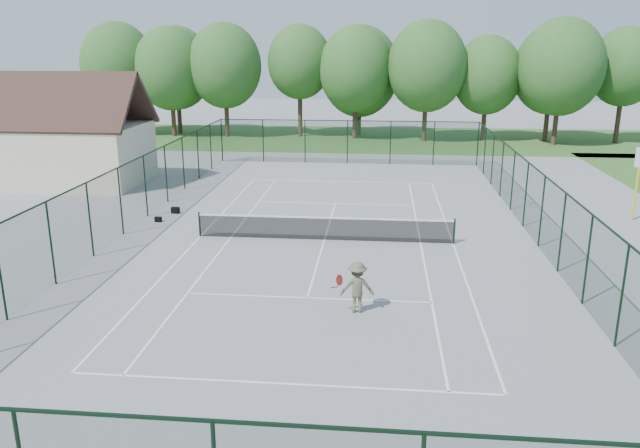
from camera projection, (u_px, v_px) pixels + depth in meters
The scene contains 10 objects.
ground at pixel (324, 240), 26.94m from camera, with size 140.00×140.00×0.00m, color gray.
grass_far at pixel (354, 138), 55.61m from camera, with size 80.00×16.00×0.01m, color #3F6E2B.
court_lines at pixel (324, 240), 26.94m from camera, with size 11.05×23.85×0.01m.
tennis_net at pixel (324, 227), 26.78m from camera, with size 11.08×0.08×1.10m.
fence_enclosure at pixel (325, 205), 26.50m from camera, with size 18.05×36.05×3.02m.
utility_building at pixel (72, 132), 37.10m from camera, with size 8.60×6.27×6.63m.
tree_line_far at pixel (356, 69), 53.94m from camera, with size 39.40×6.40×9.70m.
sports_bag_a at pixel (175, 210), 31.13m from camera, with size 0.39×0.23×0.31m, color black.
sports_bag_b at pixel (158, 219), 29.65m from camera, with size 0.31×0.19×0.24m, color black.
tennis_player at pixel (357, 287), 19.54m from camera, with size 1.95×0.95×1.65m.
Camera 1 is at (2.28, -25.57, 8.19)m, focal length 35.00 mm.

